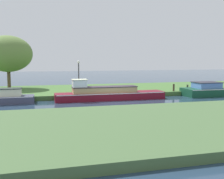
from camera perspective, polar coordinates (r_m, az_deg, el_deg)
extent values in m
plane|color=#24384E|center=(22.77, 0.34, -2.59)|extent=(120.00, 120.00, 0.00)
cube|color=#456D33|center=(29.49, -3.20, -0.13)|extent=(72.00, 10.00, 0.40)
cube|color=#46643A|center=(14.39, 9.78, -7.23)|extent=(72.00, 10.00, 0.40)
cube|color=maroon|center=(23.88, -0.31, -1.37)|extent=(9.76, 1.73, 0.66)
cube|color=white|center=(23.84, -0.31, -0.69)|extent=(9.56, 1.76, 0.07)
cube|color=tan|center=(23.68, -1.56, -0.05)|extent=(5.63, 1.32, 0.48)
cube|color=#322834|center=(23.65, -1.56, 0.60)|extent=(5.73, 1.39, 0.06)
cube|color=white|center=(23.22, -6.91, 1.20)|extent=(1.18, 1.11, 0.67)
cube|color=beige|center=(23.19, -6.93, 2.10)|extent=(1.28, 1.18, 0.06)
cube|color=#15472F|center=(27.75, 18.94, -0.51)|extent=(4.03, 2.38, 0.77)
cube|color=silver|center=(27.71, 18.96, 0.20)|extent=(3.95, 2.41, 0.07)
cube|color=#5A84D0|center=(27.83, 19.43, 0.85)|extent=(2.35, 1.81, 0.54)
cube|color=#2D2C37|center=(27.80, 19.45, 1.47)|extent=(2.45, 1.90, 0.06)
cube|color=#43455E|center=(23.35, -22.36, -2.08)|extent=(5.02, 1.49, 0.62)
cube|color=white|center=(23.32, -22.38, -1.42)|extent=(4.92, 1.52, 0.07)
cylinder|color=brown|center=(31.42, -21.06, 2.67)|extent=(0.36, 0.36, 2.68)
ellipsoid|color=olive|center=(31.30, -21.25, 7.08)|extent=(5.20, 4.69, 3.93)
cylinder|color=#333338|center=(24.99, -7.07, 2.33)|extent=(0.10, 0.10, 2.81)
sphere|color=white|center=(24.93, -7.12, 5.82)|extent=(0.24, 0.24, 0.24)
cylinder|color=#433325|center=(27.46, 12.96, 0.40)|extent=(0.19, 0.19, 0.72)
cylinder|color=#444131|center=(28.20, 15.71, 0.37)|extent=(0.18, 0.18, 0.62)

